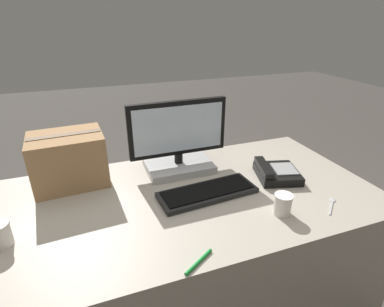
{
  "coord_description": "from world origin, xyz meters",
  "views": [
    {
      "loc": [
        -0.36,
        -1.1,
        1.49
      ],
      "look_at": [
        0.08,
        0.12,
        0.88
      ],
      "focal_mm": 28.0,
      "sensor_mm": 36.0,
      "label": 1
    }
  ],
  "objects_px": {
    "desk_phone": "(275,172)",
    "pen_marker": "(199,262)",
    "paper_cup_right": "(283,204)",
    "spoon": "(332,203)",
    "cardboard_box": "(69,159)",
    "monitor": "(178,144)",
    "keyboard": "(207,192)"
  },
  "relations": [
    {
      "from": "desk_phone",
      "to": "pen_marker",
      "type": "distance_m",
      "value": 0.71
    },
    {
      "from": "paper_cup_right",
      "to": "spoon",
      "type": "xyz_separation_m",
      "value": [
        0.25,
        -0.02,
        -0.04
      ]
    },
    {
      "from": "cardboard_box",
      "to": "desk_phone",
      "type": "bearing_deg",
      "value": -17.13
    },
    {
      "from": "spoon",
      "to": "monitor",
      "type": "bearing_deg",
      "value": 92.93
    },
    {
      "from": "monitor",
      "to": "spoon",
      "type": "height_order",
      "value": "monitor"
    },
    {
      "from": "cardboard_box",
      "to": "monitor",
      "type": "bearing_deg",
      "value": -5.02
    },
    {
      "from": "spoon",
      "to": "desk_phone",
      "type": "bearing_deg",
      "value": 66.85
    },
    {
      "from": "monitor",
      "to": "paper_cup_right",
      "type": "height_order",
      "value": "monitor"
    },
    {
      "from": "paper_cup_right",
      "to": "pen_marker",
      "type": "bearing_deg",
      "value": -161.99
    },
    {
      "from": "monitor",
      "to": "paper_cup_right",
      "type": "distance_m",
      "value": 0.6
    },
    {
      "from": "monitor",
      "to": "cardboard_box",
      "type": "distance_m",
      "value": 0.54
    },
    {
      "from": "spoon",
      "to": "cardboard_box",
      "type": "distance_m",
      "value": 1.22
    },
    {
      "from": "cardboard_box",
      "to": "pen_marker",
      "type": "distance_m",
      "value": 0.82
    },
    {
      "from": "monitor",
      "to": "keyboard",
      "type": "distance_m",
      "value": 0.32
    },
    {
      "from": "desk_phone",
      "to": "pen_marker",
      "type": "relative_size",
      "value": 2.09
    },
    {
      "from": "keyboard",
      "to": "spoon",
      "type": "distance_m",
      "value": 0.55
    },
    {
      "from": "cardboard_box",
      "to": "spoon",
      "type": "bearing_deg",
      "value": -28.93
    },
    {
      "from": "monitor",
      "to": "cardboard_box",
      "type": "bearing_deg",
      "value": 174.98
    },
    {
      "from": "pen_marker",
      "to": "paper_cup_right",
      "type": "bearing_deg",
      "value": 166.24
    },
    {
      "from": "keyboard",
      "to": "spoon",
      "type": "height_order",
      "value": "keyboard"
    },
    {
      "from": "cardboard_box",
      "to": "keyboard",
      "type": "bearing_deg",
      "value": -29.8
    },
    {
      "from": "monitor",
      "to": "pen_marker",
      "type": "xyz_separation_m",
      "value": [
        -0.14,
        -0.66,
        -0.14
      ]
    },
    {
      "from": "monitor",
      "to": "cardboard_box",
      "type": "xyz_separation_m",
      "value": [
        -0.54,
        0.05,
        -0.02
      ]
    },
    {
      "from": "spoon",
      "to": "pen_marker",
      "type": "height_order",
      "value": "pen_marker"
    },
    {
      "from": "keyboard",
      "to": "pen_marker",
      "type": "xyz_separation_m",
      "value": [
        -0.19,
        -0.38,
        -0.01
      ]
    },
    {
      "from": "paper_cup_right",
      "to": "cardboard_box",
      "type": "height_order",
      "value": "cardboard_box"
    },
    {
      "from": "spoon",
      "to": "cardboard_box",
      "type": "xyz_separation_m",
      "value": [
        -1.07,
        0.59,
        0.12
      ]
    },
    {
      "from": "keyboard",
      "to": "paper_cup_right",
      "type": "xyz_separation_m",
      "value": [
        0.23,
        -0.24,
        0.03
      ]
    },
    {
      "from": "desk_phone",
      "to": "spoon",
      "type": "height_order",
      "value": "desk_phone"
    },
    {
      "from": "desk_phone",
      "to": "spoon",
      "type": "distance_m",
      "value": 0.31
    },
    {
      "from": "keyboard",
      "to": "desk_phone",
      "type": "bearing_deg",
      "value": 0.52
    },
    {
      "from": "desk_phone",
      "to": "cardboard_box",
      "type": "bearing_deg",
      "value": 178.8
    }
  ]
}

